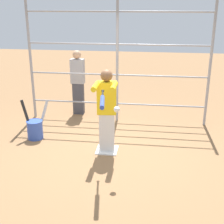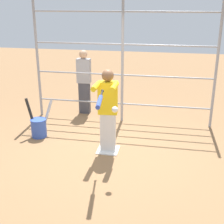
{
  "view_description": "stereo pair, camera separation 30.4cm",
  "coord_description": "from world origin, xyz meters",
  "px_view_note": "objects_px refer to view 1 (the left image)",
  "views": [
    {
      "loc": [
        -0.81,
        5.3,
        2.73
      ],
      "look_at": [
        -0.14,
        0.32,
        0.91
      ],
      "focal_mm": 50.0,
      "sensor_mm": 36.0,
      "label": 1
    },
    {
      "loc": [
        -1.11,
        5.25,
        2.73
      ],
      "look_at": [
        -0.14,
        0.32,
        0.91
      ],
      "focal_mm": 50.0,
      "sensor_mm": 36.0,
      "label": 2
    }
  ],
  "objects_px": {
    "baseball_bat_swinging": "(102,101)",
    "bat_bucket": "(35,128)",
    "batter": "(107,109)",
    "bystander_behind_fence": "(78,82)",
    "softball_in_flight": "(117,109)"
  },
  "relations": [
    {
      "from": "baseball_bat_swinging",
      "to": "bat_bucket",
      "type": "height_order",
      "value": "baseball_bat_swinging"
    },
    {
      "from": "batter",
      "to": "bystander_behind_fence",
      "type": "distance_m",
      "value": 2.22
    },
    {
      "from": "baseball_bat_swinging",
      "to": "batter",
      "type": "bearing_deg",
      "value": -85.06
    },
    {
      "from": "baseball_bat_swinging",
      "to": "bystander_behind_fence",
      "type": "bearing_deg",
      "value": -69.53
    },
    {
      "from": "softball_in_flight",
      "to": "bat_bucket",
      "type": "xyz_separation_m",
      "value": [
        1.84,
        -1.18,
        -0.91
      ]
    },
    {
      "from": "softball_in_flight",
      "to": "bystander_behind_fence",
      "type": "relative_size",
      "value": 0.06
    },
    {
      "from": "bat_bucket",
      "to": "baseball_bat_swinging",
      "type": "bearing_deg",
      "value": 140.77
    },
    {
      "from": "bystander_behind_fence",
      "to": "softball_in_flight",
      "type": "bearing_deg",
      "value": 115.0
    },
    {
      "from": "baseball_bat_swinging",
      "to": "softball_in_flight",
      "type": "relative_size",
      "value": 9.64
    },
    {
      "from": "baseball_bat_swinging",
      "to": "bystander_behind_fence",
      "type": "relative_size",
      "value": 0.58
    },
    {
      "from": "batter",
      "to": "softball_in_flight",
      "type": "relative_size",
      "value": 16.44
    },
    {
      "from": "softball_in_flight",
      "to": "bat_bucket",
      "type": "distance_m",
      "value": 2.37
    },
    {
      "from": "baseball_bat_swinging",
      "to": "bat_bucket",
      "type": "relative_size",
      "value": 1.13
    },
    {
      "from": "bat_bucket",
      "to": "softball_in_flight",
      "type": "bearing_deg",
      "value": 147.33
    },
    {
      "from": "baseball_bat_swinging",
      "to": "softball_in_flight",
      "type": "bearing_deg",
      "value": -140.93
    }
  ]
}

